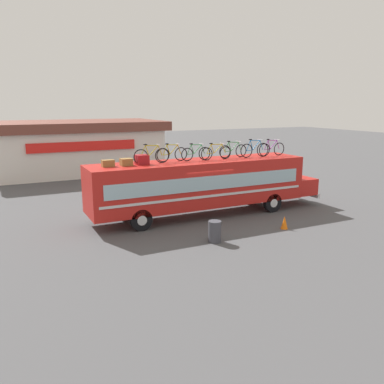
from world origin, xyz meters
name	(u,v)px	position (x,y,z in m)	size (l,w,h in m)	color
ground_plane	(199,216)	(0.00, 0.00, 0.00)	(120.00, 120.00, 0.00)	#4C4C4F
bus	(204,183)	(0.27, 0.00, 1.68)	(12.67, 2.45, 2.85)	red
luggage_bag_1	(108,163)	(-4.59, 0.07, 3.00)	(0.55, 0.34, 0.31)	olive
luggage_bag_2	(126,162)	(-3.75, 0.02, 3.01)	(0.52, 0.47, 0.33)	olive
luggage_bag_3	(142,160)	(-2.99, 0.06, 3.07)	(0.57, 0.56, 0.45)	maroon
rooftop_bicycle_1	(151,155)	(-2.50, 0.08, 3.24)	(1.78, 0.44, 0.94)	black
rooftop_bicycle_2	(172,154)	(-1.33, 0.34, 3.22)	(1.63, 0.44, 0.90)	black
rooftop_bicycle_3	(196,153)	(-0.13, 0.14, 3.21)	(1.61, 0.44, 0.87)	black
rooftop_bicycle_4	(216,153)	(0.92, -0.06, 3.21)	(1.72, 0.44, 0.86)	black
rooftop_bicycle_5	(233,151)	(2.11, 0.25, 3.22)	(1.66, 0.44, 0.89)	black
rooftop_bicycle_6	(255,150)	(3.22, -0.11, 3.25)	(1.76, 0.44, 0.97)	black
rooftop_bicycle_7	(272,149)	(4.39, -0.04, 3.23)	(1.68, 0.44, 0.92)	black
roadside_building	(74,146)	(-3.18, 16.81, 2.15)	(14.33, 8.33, 4.20)	silver
trash_bin	(215,232)	(-1.25, -3.85, 0.45)	(0.54, 0.54, 0.90)	#3F3F47
traffic_cone	(284,222)	(2.50, -3.69, 0.30)	(0.32, 0.32, 0.60)	orange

